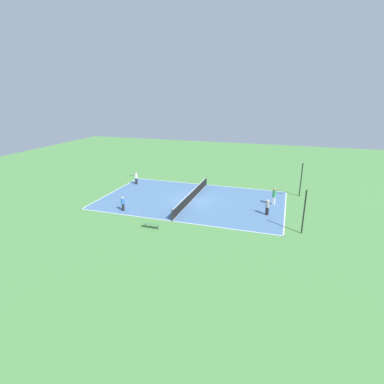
{
  "coord_description": "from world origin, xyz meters",
  "views": [
    {
      "loc": [
        28.43,
        9.13,
        10.73
      ],
      "look_at": [
        0.0,
        0.0,
        0.9
      ],
      "focal_mm": 28.0,
      "sensor_mm": 36.0,
      "label": 1
    }
  ],
  "objects_px": {
    "fence_post_back_left": "(301,180)",
    "fence_post_back_right": "(304,212)",
    "player_far_white": "(136,177)",
    "tennis_net": "(192,195)",
    "player_far_green": "(274,195)",
    "tennis_ball_far_baseline": "(137,211)",
    "player_baseline_gray": "(267,206)",
    "player_near_blue": "(123,203)",
    "tennis_ball_left_sideline": "(271,227)",
    "tennis_ball_right_alley": "(205,187)",
    "bench": "(151,224)"
  },
  "relations": [
    {
      "from": "tennis_ball_far_baseline",
      "to": "tennis_ball_left_sideline",
      "type": "xyz_separation_m",
      "value": [
        -0.3,
        12.44,
        0.0
      ]
    },
    {
      "from": "tennis_ball_right_alley",
      "to": "tennis_ball_left_sideline",
      "type": "relative_size",
      "value": 1.0
    },
    {
      "from": "player_far_green",
      "to": "tennis_ball_right_alley",
      "type": "bearing_deg",
      "value": 174.23
    },
    {
      "from": "player_far_green",
      "to": "fence_post_back_left",
      "type": "distance_m",
      "value": 4.54
    },
    {
      "from": "tennis_net",
      "to": "player_baseline_gray",
      "type": "distance_m",
      "value": 8.07
    },
    {
      "from": "player_near_blue",
      "to": "tennis_ball_far_baseline",
      "type": "height_order",
      "value": "player_near_blue"
    },
    {
      "from": "fence_post_back_left",
      "to": "player_far_white",
      "type": "bearing_deg",
      "value": -85.66
    },
    {
      "from": "player_near_blue",
      "to": "tennis_ball_right_alley",
      "type": "xyz_separation_m",
      "value": [
        -9.54,
        5.51,
        -0.73
      ]
    },
    {
      "from": "player_near_blue",
      "to": "player_far_white",
      "type": "bearing_deg",
      "value": 179.52
    },
    {
      "from": "player_baseline_gray",
      "to": "tennis_ball_left_sideline",
      "type": "distance_m",
      "value": 2.84
    },
    {
      "from": "tennis_net",
      "to": "player_far_white",
      "type": "xyz_separation_m",
      "value": [
        -3.4,
        -8.36,
        0.35
      ]
    },
    {
      "from": "player_baseline_gray",
      "to": "tennis_ball_right_alley",
      "type": "distance_m",
      "value": 10.08
    },
    {
      "from": "fence_post_back_right",
      "to": "player_far_white",
      "type": "bearing_deg",
      "value": -113.25
    },
    {
      "from": "tennis_net",
      "to": "tennis_ball_right_alley",
      "type": "height_order",
      "value": "tennis_net"
    },
    {
      "from": "player_far_green",
      "to": "player_near_blue",
      "type": "bearing_deg",
      "value": -138.96
    },
    {
      "from": "tennis_net",
      "to": "tennis_ball_right_alley",
      "type": "distance_m",
      "value": 4.66
    },
    {
      "from": "player_baseline_gray",
      "to": "player_far_green",
      "type": "relative_size",
      "value": 0.87
    },
    {
      "from": "player_near_blue",
      "to": "tennis_ball_far_baseline",
      "type": "bearing_deg",
      "value": 76.72
    },
    {
      "from": "player_baseline_gray",
      "to": "tennis_ball_left_sideline",
      "type": "relative_size",
      "value": 22.1
    },
    {
      "from": "tennis_ball_left_sideline",
      "to": "fence_post_back_left",
      "type": "distance_m",
      "value": 9.77
    },
    {
      "from": "fence_post_back_left",
      "to": "bench",
      "type": "bearing_deg",
      "value": -43.5
    },
    {
      "from": "bench",
      "to": "fence_post_back_right",
      "type": "relative_size",
      "value": 0.39
    },
    {
      "from": "tennis_net",
      "to": "player_far_white",
      "type": "bearing_deg",
      "value": -112.12
    },
    {
      "from": "player_baseline_gray",
      "to": "fence_post_back_left",
      "type": "height_order",
      "value": "fence_post_back_left"
    },
    {
      "from": "player_far_green",
      "to": "tennis_ball_far_baseline",
      "type": "height_order",
      "value": "player_far_green"
    },
    {
      "from": "player_baseline_gray",
      "to": "tennis_ball_right_alley",
      "type": "height_order",
      "value": "player_baseline_gray"
    },
    {
      "from": "tennis_ball_left_sideline",
      "to": "fence_post_back_left",
      "type": "relative_size",
      "value": 0.02
    },
    {
      "from": "bench",
      "to": "player_near_blue",
      "type": "distance_m",
      "value": 5.15
    },
    {
      "from": "player_near_blue",
      "to": "fence_post_back_left",
      "type": "height_order",
      "value": "fence_post_back_left"
    },
    {
      "from": "bench",
      "to": "player_far_white",
      "type": "relative_size",
      "value": 0.94
    },
    {
      "from": "player_far_green",
      "to": "fence_post_back_left",
      "type": "height_order",
      "value": "fence_post_back_left"
    },
    {
      "from": "bench",
      "to": "player_near_blue",
      "type": "relative_size",
      "value": 1.05
    },
    {
      "from": "tennis_ball_far_baseline",
      "to": "fence_post_back_left",
      "type": "relative_size",
      "value": 0.02
    },
    {
      "from": "tennis_ball_right_alley",
      "to": "tennis_net",
      "type": "bearing_deg",
      "value": -1.61
    },
    {
      "from": "tennis_ball_left_sideline",
      "to": "player_near_blue",
      "type": "bearing_deg",
      "value": -88.07
    },
    {
      "from": "player_baseline_gray",
      "to": "tennis_ball_far_baseline",
      "type": "distance_m",
      "value": 12.26
    },
    {
      "from": "tennis_net",
      "to": "tennis_ball_left_sideline",
      "type": "bearing_deg",
      "value": 62.23
    },
    {
      "from": "bench",
      "to": "player_near_blue",
      "type": "height_order",
      "value": "player_near_blue"
    },
    {
      "from": "player_baseline_gray",
      "to": "player_far_green",
      "type": "distance_m",
      "value": 3.0
    },
    {
      "from": "fence_post_back_right",
      "to": "tennis_net",
      "type": "bearing_deg",
      "value": -114.1
    },
    {
      "from": "player_far_white",
      "to": "tennis_ball_right_alley",
      "type": "height_order",
      "value": "player_far_white"
    },
    {
      "from": "tennis_net",
      "to": "fence_post_back_left",
      "type": "relative_size",
      "value": 3.14
    },
    {
      "from": "player_far_white",
      "to": "tennis_ball_left_sideline",
      "type": "bearing_deg",
      "value": 110.98
    },
    {
      "from": "player_far_green",
      "to": "tennis_ball_far_baseline",
      "type": "relative_size",
      "value": 25.45
    },
    {
      "from": "player_near_blue",
      "to": "fence_post_back_right",
      "type": "height_order",
      "value": "fence_post_back_right"
    },
    {
      "from": "player_baseline_gray",
      "to": "fence_post_back_left",
      "type": "bearing_deg",
      "value": -98.19
    },
    {
      "from": "fence_post_back_left",
      "to": "fence_post_back_right",
      "type": "relative_size",
      "value": 1.0
    },
    {
      "from": "player_baseline_gray",
      "to": "tennis_ball_far_baseline",
      "type": "bearing_deg",
      "value": 30.03
    },
    {
      "from": "fence_post_back_right",
      "to": "player_near_blue",
      "type": "bearing_deg",
      "value": -89.81
    },
    {
      "from": "player_near_blue",
      "to": "fence_post_back_right",
      "type": "xyz_separation_m",
      "value": [
        -0.05,
        16.23,
        1.06
      ]
    }
  ]
}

